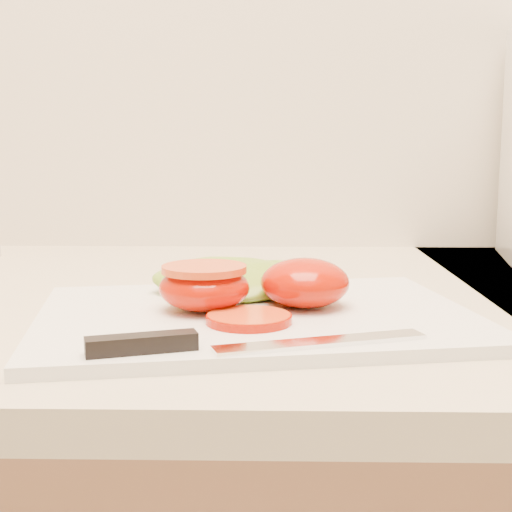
{
  "coord_description": "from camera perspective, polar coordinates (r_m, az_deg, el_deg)",
  "views": [
    {
      "loc": [
        -0.04,
        0.97,
        1.08
      ],
      "look_at": [
        -0.05,
        1.56,
        0.99
      ],
      "focal_mm": 50.0,
      "sensor_mm": 36.0,
      "label": 1
    }
  ],
  "objects": [
    {
      "name": "knife",
      "position": [
        0.49,
        -3.39,
        -6.96
      ],
      "size": [
        0.24,
        0.07,
        0.01
      ],
      "rotation": [
        0.0,
        0.0,
        0.32
      ],
      "color": "silver",
      "rests_on": "cutting_board"
    },
    {
      "name": "lettuce_leaf_0",
      "position": [
        0.66,
        -2.28,
        -1.89
      ],
      "size": [
        0.15,
        0.11,
        0.03
      ],
      "primitive_type": "ellipsoid",
      "rotation": [
        0.0,
        0.0,
        -0.11
      ],
      "color": "#8FBA31",
      "rests_on": "cutting_board"
    },
    {
      "name": "tomato_half_dome",
      "position": [
        0.61,
        3.93,
        -2.14
      ],
      "size": [
        0.08,
        0.08,
        0.04
      ],
      "primitive_type": "ellipsoid",
      "color": "#AF1100",
      "rests_on": "cutting_board"
    },
    {
      "name": "tomato_slice_0",
      "position": [
        0.56,
        -0.57,
        -5.02
      ],
      "size": [
        0.06,
        0.06,
        0.01
      ],
      "primitive_type": "cylinder",
      "color": "#E04A16",
      "rests_on": "cutting_board"
    },
    {
      "name": "lettuce_leaf_1",
      "position": [
        0.68,
        1.44,
        -1.84
      ],
      "size": [
        0.12,
        0.1,
        0.02
      ],
      "primitive_type": "ellipsoid",
      "rotation": [
        0.0,
        0.0,
        0.27
      ],
      "color": "#8FBA31",
      "rests_on": "cutting_board"
    },
    {
      "name": "tomato_half_cut",
      "position": [
        0.6,
        -4.16,
        -2.37
      ],
      "size": [
        0.08,
        0.08,
        0.04
      ],
      "color": "#AF1100",
      "rests_on": "cutting_board"
    },
    {
      "name": "cutting_board",
      "position": [
        0.6,
        -0.02,
        -4.89
      ],
      "size": [
        0.4,
        0.32,
        0.01
      ],
      "primitive_type": "cube",
      "rotation": [
        0.0,
        0.0,
        0.18
      ],
      "color": "silver",
      "rests_on": "counter"
    }
  ]
}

